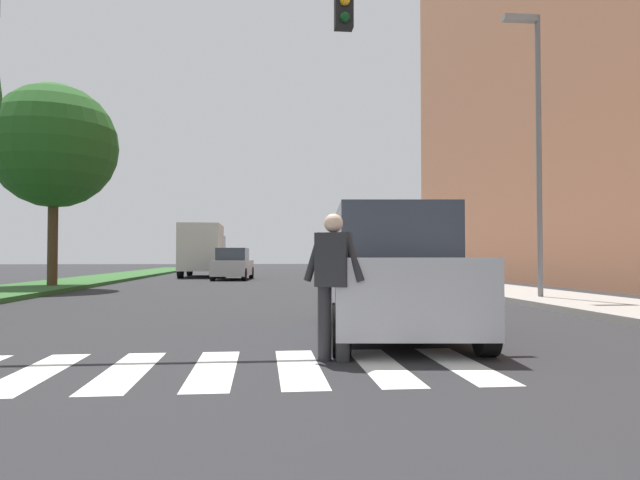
{
  "coord_description": "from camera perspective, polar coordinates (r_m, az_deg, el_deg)",
  "views": [
    {
      "loc": [
        0.5,
        1.02,
        1.19
      ],
      "look_at": [
        1.86,
        14.43,
        1.59
      ],
      "focal_mm": 32.07,
      "sensor_mm": 36.0,
      "label": 1
    }
  ],
  "objects": [
    {
      "name": "sedan_midblock",
      "position": [
        30.56,
        -8.67,
        -2.47
      ],
      "size": [
        2.12,
        4.51,
        1.66
      ],
      "color": "#B7B7BC",
      "rests_on": "ground_plane"
    },
    {
      "name": "truck_box_delivery",
      "position": [
        35.13,
        -11.61,
        -0.95
      ],
      "size": [
        2.4,
        6.2,
        3.1
      ],
      "color": "#B7B7BC",
      "rests_on": "ground_plane"
    },
    {
      "name": "tree_far",
      "position": [
        23.56,
        -25.01,
        8.47
      ],
      "size": [
        4.57,
        4.57,
        7.44
      ],
      "color": "#4C3823",
      "rests_on": "median_strip"
    },
    {
      "name": "crosswalk",
      "position": [
        6.29,
        -10.53,
        -12.55
      ],
      "size": [
        5.85,
        2.2,
        0.01
      ],
      "color": "silver",
      "rests_on": "ground_plane"
    },
    {
      "name": "suv_crossing",
      "position": [
        8.87,
        7.29,
        -3.37
      ],
      "size": [
        2.38,
        4.76,
        1.97
      ],
      "color": "#B7B7BC",
      "rests_on": "ground_plane"
    },
    {
      "name": "street_lamp_right",
      "position": [
        16.46,
        20.68,
        10.33
      ],
      "size": [
        1.02,
        0.24,
        7.5
      ],
      "color": "slate",
      "rests_on": "sidewalk_right"
    },
    {
      "name": "median_strip",
      "position": [
        28.22,
        -22.66,
        -3.84
      ],
      "size": [
        3.27,
        64.0,
        0.15
      ],
      "primitive_type": "cube",
      "color": "#2D5B28",
      "rests_on": "ground_plane"
    },
    {
      "name": "pedestrian_performer",
      "position": [
        6.57,
        1.36,
        -3.95
      ],
      "size": [
        0.7,
        0.43,
        1.69
      ],
      "color": "#262628",
      "rests_on": "ground_plane"
    },
    {
      "name": "sidewalk_right",
      "position": [
        28.11,
        10.36,
        -3.96
      ],
      "size": [
        3.0,
        64.0,
        0.15
      ],
      "primitive_type": "cube",
      "color": "#9E9991",
      "rests_on": "ground_plane"
    },
    {
      "name": "ground_plane",
      "position": [
        29.01,
        -6.79,
        -4.05
      ],
      "size": [
        140.0,
        140.0,
        0.0
      ],
      "primitive_type": "plane",
      "color": "#262628"
    }
  ]
}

